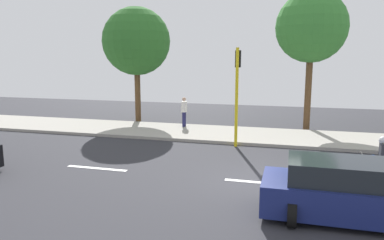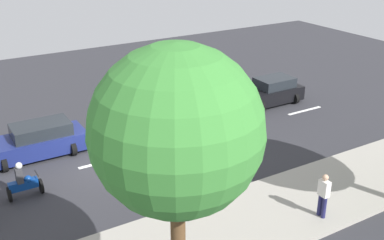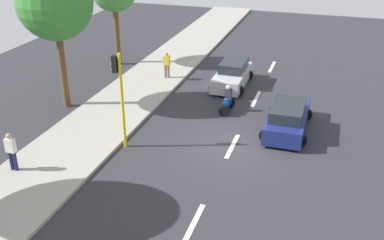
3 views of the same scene
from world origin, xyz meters
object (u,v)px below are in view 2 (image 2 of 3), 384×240
(motorcycle, at_px, (23,183))
(pedestrian_by_tree, at_px, (323,194))
(car_dark_blue, at_px, (36,141))
(car_black, at_px, (271,92))
(traffic_light_corner, at_px, (190,133))
(street_tree_center, at_px, (177,132))

(motorcycle, relative_size, pedestrian_by_tree, 0.91)
(car_dark_blue, height_order, car_black, same)
(pedestrian_by_tree, height_order, traffic_light_corner, traffic_light_corner)
(car_black, height_order, motorcycle, motorcycle)
(car_black, bearing_deg, street_tree_center, -47.38)
(pedestrian_by_tree, height_order, street_tree_center, street_tree_center)
(pedestrian_by_tree, distance_m, traffic_light_corner, 5.18)
(street_tree_center, bearing_deg, car_dark_blue, -176.98)
(car_dark_blue, relative_size, traffic_light_corner, 1.01)
(car_black, xyz_separation_m, motorcycle, (3.14, -14.83, -0.07))
(car_black, relative_size, traffic_light_corner, 0.85)
(traffic_light_corner, bearing_deg, street_tree_center, -33.33)
(car_dark_blue, bearing_deg, motorcycle, -21.62)
(car_dark_blue, bearing_deg, car_black, 89.12)
(street_tree_center, bearing_deg, motorcycle, -167.26)
(traffic_light_corner, relative_size, street_tree_center, 0.59)
(car_black, bearing_deg, car_dark_blue, -90.88)
(car_dark_blue, xyz_separation_m, pedestrian_by_tree, (10.36, 7.43, 0.35))
(traffic_light_corner, distance_m, street_tree_center, 6.60)
(street_tree_center, bearing_deg, traffic_light_corner, 146.67)
(motorcycle, relative_size, traffic_light_corner, 0.34)
(car_black, distance_m, motorcycle, 15.16)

